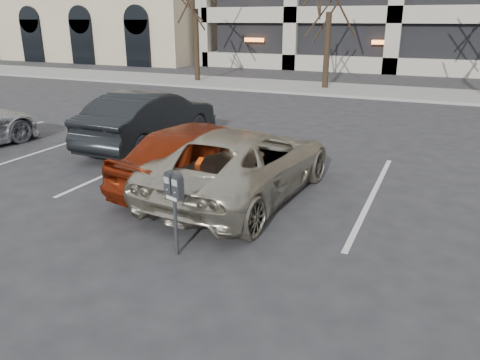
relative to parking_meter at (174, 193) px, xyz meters
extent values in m
plane|color=#28282B|center=(0.84, 1.31, -0.96)|extent=(140.00, 140.00, 0.00)
cube|color=gray|center=(0.84, 17.31, -0.90)|extent=(80.00, 4.00, 0.12)
cube|color=silver|center=(-6.16, 3.61, -0.95)|extent=(0.10, 5.20, 0.00)
cube|color=silver|center=(-3.36, 3.61, -0.95)|extent=(0.10, 5.20, 0.00)
cube|color=silver|center=(-0.56, 3.61, -0.95)|extent=(0.10, 5.20, 0.00)
cube|color=silver|center=(2.24, 3.61, -0.95)|extent=(0.10, 5.20, 0.00)
cylinder|color=black|center=(-9.16, 17.31, 0.92)|extent=(0.28, 0.28, 3.75)
cylinder|color=black|center=(-2.16, 17.31, 0.82)|extent=(0.28, 0.28, 3.57)
cylinder|color=black|center=(0.00, 0.00, -0.51)|extent=(0.06, 0.06, 0.90)
cube|color=black|center=(0.00, 0.00, -0.04)|extent=(0.32, 0.19, 0.06)
cube|color=silver|center=(-0.02, -0.05, -0.06)|extent=(0.21, 0.07, 0.05)
cube|color=gray|center=(-0.10, -0.03, 0.19)|extent=(0.10, 0.04, 0.09)
cube|color=gray|center=(0.06, -0.08, 0.19)|extent=(0.10, 0.04, 0.09)
imported|color=#B9B39D|center=(-0.08, 2.63, -0.30)|extent=(2.50, 4.90, 1.32)
cube|color=#DF3A04|center=(-0.43, 1.79, 0.37)|extent=(0.10, 0.20, 0.01)
imported|color=maroon|center=(-1.00, 2.71, -0.25)|extent=(2.42, 4.40, 1.42)
imported|color=black|center=(-3.86, 5.06, -0.22)|extent=(1.67, 4.54, 1.48)
camera|label=1|loc=(3.32, -5.23, 2.32)|focal=35.00mm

